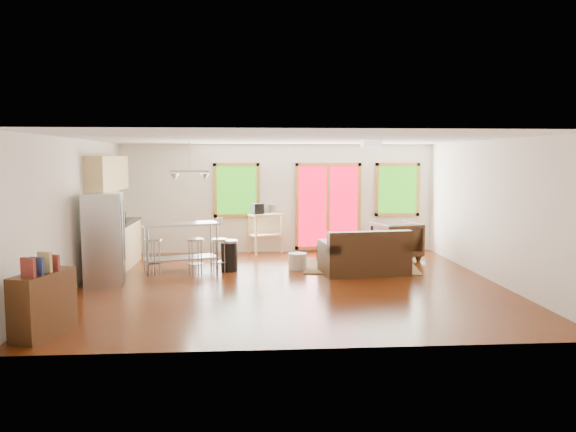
{
  "coord_description": "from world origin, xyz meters",
  "views": [
    {
      "loc": [
        -0.74,
        -9.94,
        2.26
      ],
      "look_at": [
        0.0,
        0.3,
        1.2
      ],
      "focal_mm": 35.0,
      "sensor_mm": 36.0,
      "label": 1
    }
  ],
  "objects": [
    {
      "name": "ceiling_flush",
      "position": [
        1.6,
        0.6,
        2.53
      ],
      "size": [
        0.35,
        0.35,
        0.12
      ],
      "primitive_type": "cube",
      "color": "white",
      "rests_on": "ceiling"
    },
    {
      "name": "pouf",
      "position": [
        0.27,
        1.32,
        0.16
      ],
      "size": [
        0.45,
        0.45,
        0.33
      ],
      "primitive_type": "cylinder",
      "rotation": [
        0.0,
        0.0,
        -0.23
      ],
      "color": "beige",
      "rests_on": "floor"
    },
    {
      "name": "bar_stool_b",
      "position": [
        -1.76,
        0.91,
        0.53
      ],
      "size": [
        0.44,
        0.44,
        0.71
      ],
      "rotation": [
        0.0,
        0.0,
        0.42
      ],
      "color": "#B7BABC",
      "rests_on": "floor"
    },
    {
      "name": "window_right",
      "position": [
        2.9,
        3.46,
        1.5
      ],
      "size": [
        1.1,
        0.05,
        1.3
      ],
      "color": "#1E5D0D",
      "rests_on": "back_wall"
    },
    {
      "name": "bar_stool_a",
      "position": [
        -2.58,
        1.0,
        0.52
      ],
      "size": [
        0.43,
        0.43,
        0.7
      ],
      "rotation": [
        0.0,
        0.0,
        -0.41
      ],
      "color": "#B7BABC",
      "rests_on": "floor"
    },
    {
      "name": "book",
      "position": [
        2.01,
        1.91,
        0.53
      ],
      "size": [
        0.2,
        0.07,
        0.26
      ],
      "primitive_type": "imported",
      "rotation": [
        0.0,
        0.0,
        -0.21
      ],
      "color": "maroon",
      "rests_on": "coffee_table"
    },
    {
      "name": "ceiling",
      "position": [
        0.0,
        0.0,
        2.61
      ],
      "size": [
        7.5,
        7.0,
        0.02
      ],
      "primitive_type": "cube",
      "color": "white",
      "rests_on": "ground"
    },
    {
      "name": "window_left",
      "position": [
        -1.0,
        3.46,
        1.5
      ],
      "size": [
        1.1,
        0.05,
        1.3
      ],
      "color": "#1E5D0D",
      "rests_on": "back_wall"
    },
    {
      "name": "cabinets",
      "position": [
        -3.49,
        1.7,
        0.93
      ],
      "size": [
        0.64,
        2.24,
        2.3
      ],
      "color": "tan",
      "rests_on": "floor"
    },
    {
      "name": "vase",
      "position": [
        1.92,
        1.71,
        0.51
      ],
      "size": [
        0.22,
        0.22,
        0.29
      ],
      "rotation": [
        0.0,
        0.0,
        0.32
      ],
      "color": "silver",
      "rests_on": "coffee_table"
    },
    {
      "name": "back_wall",
      "position": [
        0.0,
        3.51,
        1.3
      ],
      "size": [
        7.5,
        0.02,
        2.6
      ],
      "primitive_type": "cube",
      "color": "silver",
      "rests_on": "ground"
    },
    {
      "name": "left_wall",
      "position": [
        -3.76,
        0.0,
        1.3
      ],
      "size": [
        0.02,
        7.0,
        2.6
      ],
      "primitive_type": "cube",
      "color": "silver",
      "rests_on": "ground"
    },
    {
      "name": "right_wall",
      "position": [
        3.76,
        0.0,
        1.3
      ],
      "size": [
        0.02,
        7.0,
        2.6
      ],
      "primitive_type": "cube",
      "color": "silver",
      "rests_on": "ground"
    },
    {
      "name": "refrigerator",
      "position": [
        -3.3,
        0.17,
        0.82
      ],
      "size": [
        0.73,
        0.71,
        1.64
      ],
      "rotation": [
        0.0,
        0.0,
        0.12
      ],
      "color": "#B7BABC",
      "rests_on": "floor"
    },
    {
      "name": "pendant_light",
      "position": [
        -1.9,
        1.5,
        1.9
      ],
      "size": [
        0.8,
        0.18,
        0.79
      ],
      "color": "gray",
      "rests_on": "ceiling"
    },
    {
      "name": "floor",
      "position": [
        0.0,
        0.0,
        -0.01
      ],
      "size": [
        7.5,
        7.0,
        0.02
      ],
      "primitive_type": "cube",
      "color": "#391505",
      "rests_on": "ground"
    },
    {
      "name": "cup",
      "position": [
        -1.32,
        1.64,
        1.01
      ],
      "size": [
        0.14,
        0.12,
        0.12
      ],
      "primitive_type": "imported",
      "rotation": [
        0.0,
        0.0,
        -0.26
      ],
      "color": "white",
      "rests_on": "island"
    },
    {
      "name": "ottoman",
      "position": [
        1.12,
        2.32,
        0.19
      ],
      "size": [
        0.71,
        0.71,
        0.37
      ],
      "primitive_type": "cube",
      "rotation": [
        0.0,
        0.0,
        -0.33
      ],
      "color": "black",
      "rests_on": "floor"
    },
    {
      "name": "trash_can",
      "position": [
        -1.11,
        1.23,
        0.32
      ],
      "size": [
        0.38,
        0.38,
        0.63
      ],
      "rotation": [
        0.0,
        0.0,
        -0.12
      ],
      "color": "black",
      "rests_on": "floor"
    },
    {
      "name": "bar_stool_c",
      "position": [
        -1.31,
        1.14,
        0.5
      ],
      "size": [
        0.41,
        0.41,
        0.67
      ],
      "rotation": [
        0.0,
        0.0,
        0.36
      ],
      "color": "#B7BABC",
      "rests_on": "floor"
    },
    {
      "name": "loveseat",
      "position": [
        1.54,
        0.79,
        0.35
      ],
      "size": [
        1.75,
        1.12,
        0.88
      ],
      "rotation": [
        0.0,
        0.0,
        0.12
      ],
      "color": "black",
      "rests_on": "floor"
    },
    {
      "name": "kitchen_cart",
      "position": [
        -0.35,
        3.34,
        0.82
      ],
      "size": [
        0.92,
        0.78,
        1.2
      ],
      "rotation": [
        0.0,
        0.0,
        0.42
      ],
      "color": "tan",
      "rests_on": "floor"
    },
    {
      "name": "bookshelf",
      "position": [
        -3.35,
        -2.75,
        0.43
      ],
      "size": [
        0.62,
        0.99,
        1.08
      ],
      "rotation": [
        0.0,
        0.0,
        -0.31
      ],
      "color": "#39200D",
      "rests_on": "floor"
    },
    {
      "name": "armchair",
      "position": [
        2.57,
        2.29,
        0.46
      ],
      "size": [
        1.09,
        1.05,
        0.93
      ],
      "primitive_type": "imported",
      "rotation": [
        0.0,
        0.0,
        3.4
      ],
      "color": "black",
      "rests_on": "floor"
    },
    {
      "name": "front_wall",
      "position": [
        0.0,
        -3.51,
        1.3
      ],
      "size": [
        7.5,
        0.02,
        2.6
      ],
      "primitive_type": "cube",
      "color": "silver",
      "rests_on": "ground"
    },
    {
      "name": "coffee_table",
      "position": [
        1.71,
        1.98,
        0.37
      ],
      "size": [
        1.17,
        0.82,
        0.43
      ],
      "rotation": [
        0.0,
        0.0,
        0.17
      ],
      "color": "#39200D",
      "rests_on": "floor"
    },
    {
      "name": "rug",
      "position": [
        1.6,
        1.51,
        0.01
      ],
      "size": [
        2.52,
        2.07,
        0.02
      ],
      "primitive_type": "cube",
      "rotation": [
        0.0,
        0.0,
        -0.13
      ],
      "color": "#395331",
      "rests_on": "floor"
    },
    {
      "name": "french_doors",
      "position": [
        1.2,
        3.46,
        1.1
      ],
      "size": [
        1.6,
        0.05,
        2.1
      ],
      "color": "#C00019",
      "rests_on": "back_wall"
    },
    {
      "name": "island",
      "position": [
        -2.09,
        1.37,
        0.66
      ],
      "size": [
        1.64,
        1.06,
        0.96
      ],
      "rotation": [
        0.0,
        0.0,
        0.33
      ],
      "color": "#B7BABC",
      "rests_on": "floor"
    }
  ]
}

